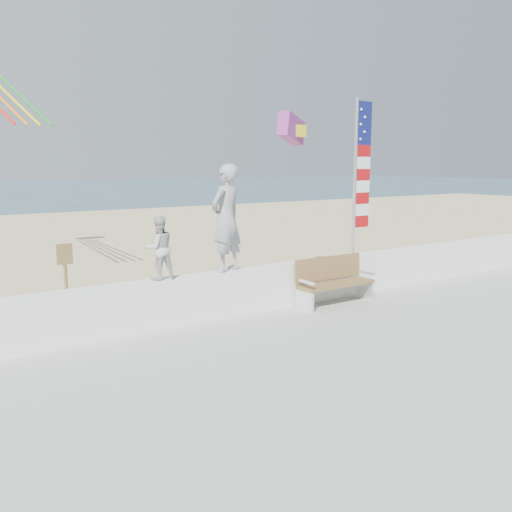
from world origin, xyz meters
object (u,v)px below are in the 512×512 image
at_px(adult, 226,218).
at_px(child, 159,248).
at_px(bench, 333,280).
at_px(flag, 359,170).

height_order(adult, child, adult).
bearing_deg(bench, adult, 169.17).
bearing_deg(flag, child, 180.00).
height_order(child, bench, child).
height_order(adult, bench, adult).
relative_size(bench, flag, 0.51).
bearing_deg(adult, bench, 148.69).
xyz_separation_m(child, bench, (3.78, -0.45, -0.96)).
relative_size(adult, bench, 1.14).
bearing_deg(bench, child, 173.15).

